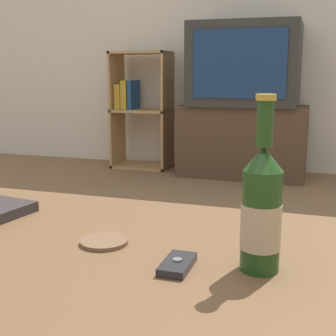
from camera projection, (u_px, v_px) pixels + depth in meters
The scene contains 8 objects.
back_wall at pixel (266, 1), 3.54m from camera, with size 8.00×0.05×2.60m.
coffee_table at pixel (74, 275), 0.91m from camera, with size 1.33×0.69×0.45m.
tv_stand at pixel (242, 141), 3.51m from camera, with size 0.93×0.44×0.53m.
television at pixel (245, 64), 3.39m from camera, with size 0.77×0.52×0.59m.
bookshelf at pixel (138, 107), 3.79m from camera, with size 0.46×0.30×0.93m.
beer_bottle at pixel (261, 210), 0.77m from camera, with size 0.07×0.07×0.29m.
cell_phone at pixel (177, 264), 0.79m from camera, with size 0.05×0.09×0.02m.
coaster at pixel (104, 242), 0.91m from camera, with size 0.09×0.09×0.01m.
Camera 1 is at (0.43, -0.75, 0.77)m, focal length 50.00 mm.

